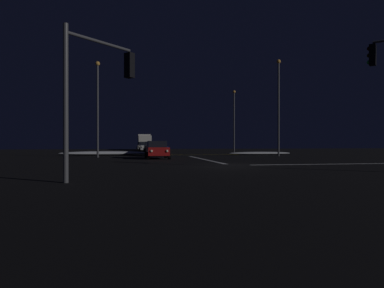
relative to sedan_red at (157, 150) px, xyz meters
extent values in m
cube|color=black|center=(3.80, -10.19, -0.85)|extent=(120.00, 120.00, 0.10)
cube|color=white|center=(3.80, -2.07, -0.80)|extent=(0.35, 13.88, 0.01)
cube|color=yellow|center=(3.80, 9.53, -0.80)|extent=(22.00, 0.15, 0.01)
cube|color=white|center=(12.02, -10.19, -0.80)|extent=(13.88, 0.40, 0.01)
ellipsoid|color=white|center=(-5.11, 8.92, -0.56)|extent=(9.82, 1.50, 0.48)
ellipsoid|color=white|center=(12.72, 8.13, -0.63)|extent=(7.52, 1.50, 0.35)
cube|color=maroon|center=(0.00, -0.04, -0.13)|extent=(1.80, 4.20, 0.70)
cube|color=black|center=(0.00, 0.16, 0.49)|extent=(1.60, 2.00, 0.55)
cylinder|color=black|center=(0.90, -1.59, -0.48)|extent=(0.22, 0.64, 0.64)
cylinder|color=black|center=(-0.90, -1.59, -0.48)|extent=(0.22, 0.64, 0.64)
cylinder|color=black|center=(0.90, 1.51, -0.48)|extent=(0.22, 0.64, 0.64)
cylinder|color=black|center=(-0.90, 1.51, -0.48)|extent=(0.22, 0.64, 0.64)
sphere|color=#F9EFC6|center=(0.65, -2.16, -0.08)|extent=(0.22, 0.22, 0.22)
sphere|color=#F9EFC6|center=(-0.65, -2.16, -0.08)|extent=(0.22, 0.22, 0.22)
cube|color=navy|center=(0.58, 6.32, -0.13)|extent=(1.80, 4.20, 0.70)
cube|color=black|center=(0.58, 6.52, 0.49)|extent=(1.60, 2.00, 0.55)
cylinder|color=black|center=(1.48, 4.77, -0.48)|extent=(0.22, 0.64, 0.64)
cylinder|color=black|center=(-0.32, 4.77, -0.48)|extent=(0.22, 0.64, 0.64)
cylinder|color=black|center=(1.48, 7.87, -0.48)|extent=(0.22, 0.64, 0.64)
cylinder|color=black|center=(-0.32, 7.87, -0.48)|extent=(0.22, 0.64, 0.64)
sphere|color=#F9EFC6|center=(1.23, 4.20, -0.08)|extent=(0.22, 0.22, 0.22)
sphere|color=#F9EFC6|center=(-0.07, 4.20, -0.08)|extent=(0.22, 0.22, 0.22)
cube|color=#C66014|center=(0.63, 12.78, -0.13)|extent=(1.80, 4.20, 0.70)
cube|color=black|center=(0.63, 12.98, 0.49)|extent=(1.60, 2.00, 0.55)
cylinder|color=black|center=(1.53, 11.23, -0.48)|extent=(0.22, 0.64, 0.64)
cylinder|color=black|center=(-0.27, 11.23, -0.48)|extent=(0.22, 0.64, 0.64)
cylinder|color=black|center=(1.53, 14.33, -0.48)|extent=(0.22, 0.64, 0.64)
cylinder|color=black|center=(-0.27, 14.33, -0.48)|extent=(0.22, 0.64, 0.64)
sphere|color=#F9EFC6|center=(1.28, 10.66, -0.08)|extent=(0.22, 0.22, 0.22)
sphere|color=#F9EFC6|center=(-0.02, 10.66, -0.08)|extent=(0.22, 0.22, 0.22)
cube|color=black|center=(0.68, 19.18, -0.13)|extent=(1.80, 4.20, 0.70)
cube|color=black|center=(0.68, 19.38, 0.49)|extent=(1.60, 2.00, 0.55)
cylinder|color=black|center=(1.58, 17.63, -0.48)|extent=(0.22, 0.64, 0.64)
cylinder|color=black|center=(-0.22, 17.63, -0.48)|extent=(0.22, 0.64, 0.64)
cylinder|color=black|center=(1.58, 20.73, -0.48)|extent=(0.22, 0.64, 0.64)
cylinder|color=black|center=(-0.22, 20.73, -0.48)|extent=(0.22, 0.64, 0.64)
sphere|color=#F9EFC6|center=(1.33, 17.06, -0.08)|extent=(0.22, 0.22, 0.22)
sphere|color=#F9EFC6|center=(0.03, 17.06, -0.08)|extent=(0.22, 0.22, 0.22)
cube|color=#B7B7BC|center=(0.25, 25.71, -0.13)|extent=(1.80, 4.20, 0.70)
cube|color=black|center=(0.25, 25.91, 0.49)|extent=(1.60, 2.00, 0.55)
cylinder|color=black|center=(1.15, 24.16, -0.48)|extent=(0.22, 0.64, 0.64)
cylinder|color=black|center=(-0.65, 24.16, -0.48)|extent=(0.22, 0.64, 0.64)
cylinder|color=black|center=(1.15, 27.26, -0.48)|extent=(0.22, 0.64, 0.64)
cylinder|color=black|center=(-0.65, 27.26, -0.48)|extent=(0.22, 0.64, 0.64)
sphere|color=#F9EFC6|center=(0.90, 23.59, -0.08)|extent=(0.22, 0.22, 0.22)
sphere|color=#F9EFC6|center=(-0.40, 23.59, -0.08)|extent=(0.22, 0.22, 0.22)
cube|color=slate|center=(0.00, 31.93, -0.13)|extent=(1.80, 4.20, 0.70)
cube|color=black|center=(0.00, 32.13, 0.49)|extent=(1.60, 2.00, 0.55)
cylinder|color=black|center=(0.90, 30.38, -0.48)|extent=(0.22, 0.64, 0.64)
cylinder|color=black|center=(-0.90, 30.38, -0.48)|extent=(0.22, 0.64, 0.64)
cylinder|color=black|center=(0.90, 33.48, -0.48)|extent=(0.22, 0.64, 0.64)
cylinder|color=black|center=(-0.90, 33.48, -0.48)|extent=(0.22, 0.64, 0.64)
sphere|color=#F9EFC6|center=(0.65, 29.81, -0.08)|extent=(0.22, 0.22, 0.22)
sphere|color=#F9EFC6|center=(-0.65, 29.81, -0.08)|extent=(0.22, 0.22, 0.22)
cube|color=beige|center=(0.63, 36.71, 0.83)|extent=(2.40, 2.20, 2.30)
cube|color=silver|center=(0.63, 41.21, 0.98)|extent=(2.40, 5.00, 2.60)
cylinder|color=black|center=(1.83, 37.31, -0.32)|extent=(0.28, 0.96, 0.96)
cylinder|color=black|center=(-0.57, 37.31, -0.32)|extent=(0.28, 0.96, 0.96)
cylinder|color=black|center=(1.83, 42.01, -0.32)|extent=(0.28, 0.96, 0.96)
cylinder|color=black|center=(-0.57, 42.01, -0.32)|extent=(0.28, 0.96, 0.96)
sphere|color=#F9EFC6|center=(1.48, 35.56, 0.23)|extent=(0.26, 0.26, 0.26)
sphere|color=#F9EFC6|center=(-0.22, 35.56, 0.23)|extent=(0.26, 0.26, 0.26)
cube|color=black|center=(9.48, -15.86, 4.99)|extent=(0.46, 0.46, 1.05)
sphere|color=black|center=(9.36, -15.75, 5.34)|extent=(0.22, 0.22, 0.22)
sphere|color=black|center=(9.36, -15.75, 4.99)|extent=(0.22, 0.22, 0.22)
sphere|color=green|center=(9.36, -15.75, 4.65)|extent=(0.22, 0.22, 0.22)
cylinder|color=#4C4C51|center=(-4.71, -18.70, 2.00)|extent=(0.18, 0.18, 5.61)
cylinder|color=#4C4C51|center=(-3.60, -17.59, 4.51)|extent=(2.30, 2.30, 0.12)
cube|color=black|center=(-2.49, -16.48, 3.88)|extent=(0.46, 0.46, 1.05)
sphere|color=black|center=(-2.38, -16.37, 4.23)|extent=(0.22, 0.22, 0.22)
sphere|color=black|center=(-2.38, -16.37, 3.88)|extent=(0.22, 0.22, 0.22)
sphere|color=green|center=(-2.38, -16.37, 3.54)|extent=(0.22, 0.22, 0.22)
cylinder|color=#424247|center=(13.02, 3.53, 4.08)|extent=(0.20, 0.20, 9.75)
sphere|color=#F9AD47|center=(13.02, 3.53, 9.13)|extent=(0.44, 0.44, 0.44)
cylinder|color=#424247|center=(-5.41, 3.53, 3.61)|extent=(0.20, 0.20, 8.82)
sphere|color=#F9AD47|center=(-5.41, 3.53, 8.19)|extent=(0.44, 0.44, 0.44)
cylinder|color=#424247|center=(13.02, 19.53, 3.61)|extent=(0.20, 0.20, 8.83)
sphere|color=#F9AD47|center=(13.02, 19.53, 8.20)|extent=(0.44, 0.44, 0.44)
camera|label=1|loc=(-2.56, -31.89, 0.61)|focal=33.58mm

